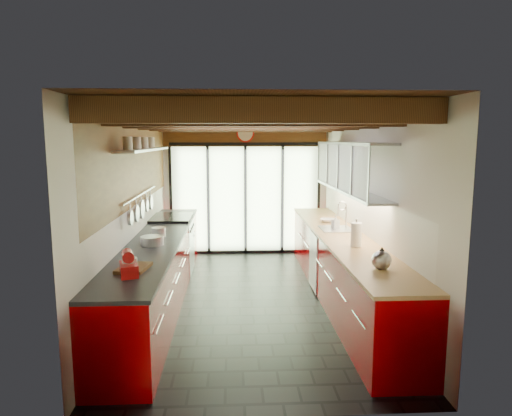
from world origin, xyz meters
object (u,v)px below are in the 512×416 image
paper_towel (356,235)px  bowl (328,221)px  kettle (382,259)px  stand_mixer (129,265)px  soap_bottle (335,222)px

paper_towel → bowl: (0.00, 1.69, -0.12)m
kettle → stand_mixer: bearing=-177.9°
soap_bottle → kettle: bearing=-90.0°
kettle → bowl: size_ratio=1.14×
kettle → soap_bottle: kettle is taller
soap_bottle → stand_mixer: bearing=-139.1°
kettle → paper_towel: paper_towel is taller
stand_mixer → kettle: size_ratio=1.20×
paper_towel → bowl: size_ratio=1.52×
paper_towel → soap_bottle: bearing=90.0°
kettle → soap_bottle: 2.11m
bowl → stand_mixer: bearing=-132.7°
paper_towel → soap_bottle: paper_towel is taller
paper_towel → kettle: bearing=-90.0°
kettle → bowl: 2.66m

